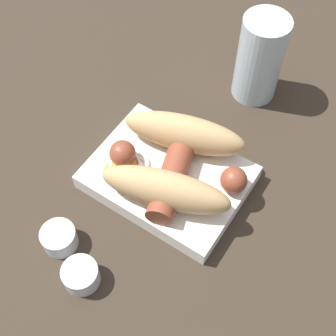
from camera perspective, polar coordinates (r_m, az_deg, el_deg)
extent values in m
plane|color=#33281E|center=(0.64, 0.00, -1.76)|extent=(3.00, 3.00, 0.00)
cube|color=silver|center=(0.63, 0.00, -1.14)|extent=(0.20, 0.15, 0.03)
ellipsoid|color=tan|center=(0.62, 2.03, 4.24)|extent=(0.17, 0.09, 0.06)
ellipsoid|color=tan|center=(0.58, -0.30, -2.65)|extent=(0.17, 0.09, 0.06)
cylinder|color=brown|center=(0.61, 1.11, 0.20)|extent=(0.08, 0.15, 0.04)
sphere|color=brown|center=(0.62, -5.56, 1.81)|extent=(0.04, 0.04, 0.04)
sphere|color=brown|center=(0.60, 8.01, -1.47)|extent=(0.04, 0.04, 0.04)
cylinder|color=#F99E4C|center=(0.63, -5.69, 0.77)|extent=(0.04, 0.04, 0.00)
cylinder|color=orange|center=(0.63, -5.42, 0.27)|extent=(0.05, 0.05, 0.00)
cylinder|color=orange|center=(0.62, -6.33, -0.45)|extent=(0.04, 0.04, 0.00)
cylinder|color=#F99E4C|center=(0.63, -6.26, -0.10)|extent=(0.03, 0.03, 0.00)
torus|color=silver|center=(0.63, -4.25, 0.12)|extent=(0.04, 0.04, 0.00)
torus|color=silver|center=(0.63, -3.93, 0.48)|extent=(0.04, 0.04, 0.01)
torus|color=silver|center=(0.63, -5.23, 0.41)|extent=(0.04, 0.04, 0.01)
cylinder|color=silver|center=(0.61, -13.11, -8.33)|extent=(0.04, 0.04, 0.03)
cylinder|color=white|center=(0.61, -12.96, -8.65)|extent=(0.04, 0.04, 0.01)
cylinder|color=silver|center=(0.58, -10.57, -12.73)|extent=(0.04, 0.04, 0.03)
cylinder|color=#4C662D|center=(0.59, -10.45, -13.01)|extent=(0.04, 0.04, 0.01)
cylinder|color=silver|center=(0.71, 11.11, 12.95)|extent=(0.07, 0.07, 0.14)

